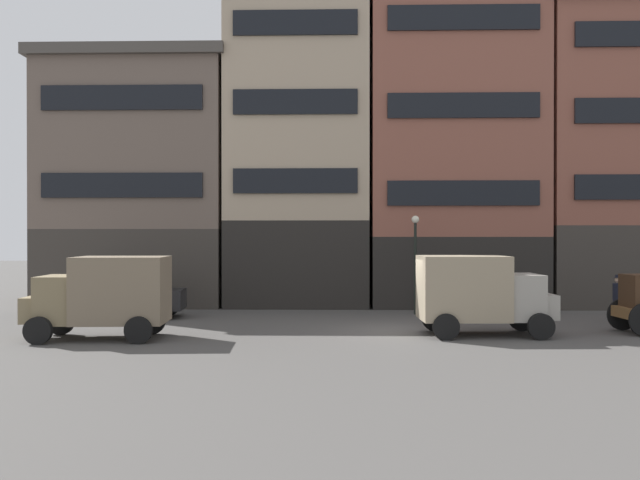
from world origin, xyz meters
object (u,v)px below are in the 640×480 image
delivery_truck_near (103,294)px  streetlamp_curbside (415,250)px  pedestrian_officer (618,296)px  delivery_truck_far (480,292)px  sedan_dark (138,295)px

delivery_truck_near → streetlamp_curbside: 12.65m
delivery_truck_near → pedestrian_officer: size_ratio=2.48×
delivery_truck_far → delivery_truck_near: bearing=-175.0°
delivery_truck_far → pedestrian_officer: bearing=29.6°
delivery_truck_far → pedestrian_officer: (5.96, 3.39, -0.44)m
delivery_truck_far → pedestrian_officer: size_ratio=2.46×
delivery_truck_near → delivery_truck_far: (12.15, 1.05, 0.00)m
delivery_truck_far → sedan_dark: size_ratio=1.16×
delivery_truck_far → sedan_dark: bearing=161.8°
streetlamp_curbside → sedan_dark: bearing=-172.9°
pedestrian_officer → streetlamp_curbside: 7.90m
delivery_truck_far → sedan_dark: 13.35m
pedestrian_officer → streetlamp_curbside: size_ratio=0.44×
delivery_truck_near → pedestrian_officer: 18.65m
delivery_truck_far → pedestrian_officer: 6.87m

